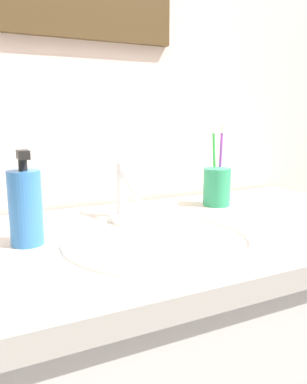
{
  "coord_description": "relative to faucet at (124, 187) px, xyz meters",
  "views": [
    {
      "loc": [
        -0.32,
        -0.7,
        1.13
      ],
      "look_at": [
        0.02,
        -0.02,
        0.99
      ],
      "focal_mm": 36.33,
      "sensor_mm": 36.0,
      "label": 1
    }
  ],
  "objects": [
    {
      "name": "tiled_wall_back",
      "position": [
        -0.02,
        0.19,
        0.23
      ],
      "size": [
        2.46,
        0.04,
        2.4
      ],
      "primitive_type": "cube",
      "color": "beige",
      "rests_on": "ground"
    },
    {
      "name": "faucet",
      "position": [
        0.0,
        0.0,
        0.0
      ],
      "size": [
        0.02,
        0.15,
        0.14
      ],
      "color": "silver",
      "rests_on": "sink_basin"
    },
    {
      "name": "sink_basin",
      "position": [
        0.0,
        -0.18,
        -0.12
      ],
      "size": [
        0.39,
        0.39,
        0.13
      ],
      "color": "white",
      "rests_on": "vanity_counter"
    },
    {
      "name": "toothbrush_purple",
      "position": [
        0.3,
        0.03,
        0.05
      ],
      "size": [
        0.03,
        0.03,
        0.21
      ],
      "color": "purple",
      "rests_on": "toothbrush_cup"
    },
    {
      "name": "toothbrush_green",
      "position": [
        0.28,
        0.04,
        0.05
      ],
      "size": [
        0.01,
        0.03,
        0.21
      ],
      "color": "green",
      "rests_on": "toothbrush_cup"
    },
    {
      "name": "toothbrush_cup",
      "position": [
        0.27,
        0.01,
        -0.03
      ],
      "size": [
        0.07,
        0.07,
        0.1
      ],
      "primitive_type": "cylinder",
      "color": "#2D9966",
      "rests_on": "vanity_counter"
    },
    {
      "name": "soap_dispenser",
      "position": [
        -0.24,
        -0.1,
        -0.0
      ],
      "size": [
        0.06,
        0.06,
        0.18
      ],
      "color": "#3372BF",
      "rests_on": "vanity_counter"
    }
  ]
}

